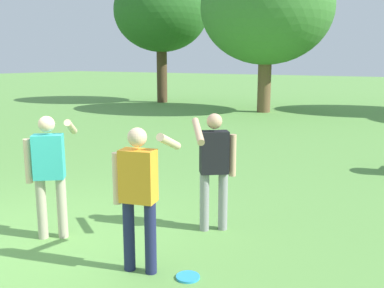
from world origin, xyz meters
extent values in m
plane|color=#609947|center=(0.00, 0.00, 0.00)|extent=(120.00, 120.00, 0.00)
cylinder|color=#B7AD93|center=(-0.04, 0.15, 0.41)|extent=(0.13, 0.13, 0.82)
cylinder|color=#B7AD93|center=(0.16, 0.31, 0.41)|extent=(0.13, 0.13, 0.82)
cube|color=#33B2AD|center=(0.06, 0.23, 1.11)|extent=(0.43, 0.41, 0.58)
sphere|color=beige|center=(0.06, 0.23, 1.53)|extent=(0.21, 0.21, 0.21)
cylinder|color=beige|center=(-0.15, 0.07, 1.06)|extent=(0.09, 0.09, 0.58)
cylinder|color=beige|center=(0.09, 0.60, 1.45)|extent=(0.43, 0.51, 0.28)
cylinder|color=gray|center=(1.86, 1.66, 0.41)|extent=(0.13, 0.13, 0.82)
cylinder|color=gray|center=(1.66, 1.50, 0.41)|extent=(0.13, 0.13, 0.82)
cube|color=black|center=(1.76, 1.58, 1.11)|extent=(0.43, 0.41, 0.58)
sphere|color=tan|center=(1.76, 1.58, 1.53)|extent=(0.21, 0.21, 0.21)
cylinder|color=tan|center=(1.96, 1.74, 1.06)|extent=(0.09, 0.09, 0.58)
cylinder|color=tan|center=(1.73, 1.21, 1.45)|extent=(0.43, 0.51, 0.28)
cylinder|color=#1E234C|center=(1.51, 0.05, 0.41)|extent=(0.13, 0.13, 0.82)
cylinder|color=#1E234C|center=(1.76, 0.12, 0.41)|extent=(0.13, 0.13, 0.82)
cube|color=orange|center=(1.64, 0.08, 1.11)|extent=(0.42, 0.31, 0.58)
sphere|color=beige|center=(1.64, 0.08, 1.53)|extent=(0.21, 0.21, 0.21)
cylinder|color=beige|center=(1.38, 0.02, 1.06)|extent=(0.09, 0.09, 0.58)
cylinder|color=beige|center=(1.82, 0.41, 1.45)|extent=(0.23, 0.58, 0.28)
cylinder|color=#2D9EDB|center=(2.18, 0.22, 0.01)|extent=(0.26, 0.26, 0.03)
cylinder|color=#4C3823|center=(-9.43, 16.27, 1.74)|extent=(0.56, 0.56, 3.48)
ellipsoid|color=#286023|center=(-9.43, 16.27, 4.86)|extent=(5.04, 5.04, 4.28)
cylinder|color=brown|center=(-2.89, 14.88, 1.48)|extent=(0.59, 0.59, 2.96)
ellipsoid|color=#3D7A33|center=(-2.89, 14.88, 4.53)|extent=(5.73, 5.73, 4.87)
camera|label=1|loc=(4.49, -3.50, 2.35)|focal=40.70mm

